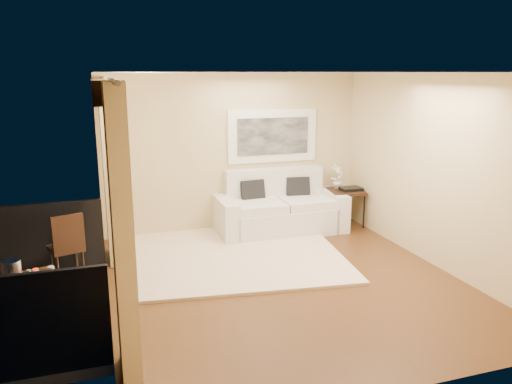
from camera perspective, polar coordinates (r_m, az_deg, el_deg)
floor at (r=6.73m, az=3.38°, el=-10.17°), size 5.00×5.00×0.00m
room_shell at (r=5.74m, az=-16.88°, el=11.14°), size 5.00×6.40×5.00m
balcony at (r=6.35m, az=-26.27°, el=-11.40°), size 1.81×2.60×1.17m
curtains at (r=5.89m, az=-15.91°, el=-0.40°), size 0.16×4.80×2.64m
artwork at (r=8.79m, az=1.92°, el=6.41°), size 1.62×0.07×0.92m
rug at (r=7.58m, az=-2.47°, el=-7.24°), size 3.46×3.11×0.04m
sofa at (r=8.69m, az=2.67°, el=-2.05°), size 2.21×0.97×1.06m
side_table at (r=9.05m, az=10.24°, el=-0.14°), size 0.69×0.69×0.66m
tray at (r=9.05m, az=10.77°, el=0.37°), size 0.39×0.29×0.05m
orchid at (r=9.04m, az=9.28°, el=1.74°), size 0.29×0.25×0.46m
bistro_table at (r=5.62m, az=-24.31°, el=-9.88°), size 0.70×0.70×0.67m
balcony_chair_far at (r=7.00m, az=-20.76°, el=-5.42°), size 0.50×0.51×0.93m
ice_bucket at (r=5.64m, az=-26.11°, el=-7.99°), size 0.18×0.18×0.20m
candle at (r=5.66m, az=-23.86°, el=-8.36°), size 0.06×0.06×0.07m
vase at (r=5.37m, az=-24.46°, el=-8.99°), size 0.04×0.04×0.18m
glass_a at (r=5.46m, az=-23.72°, el=-8.89°), size 0.06×0.06×0.12m
glass_b at (r=5.53m, az=-22.34°, el=-8.46°), size 0.06×0.06×0.12m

